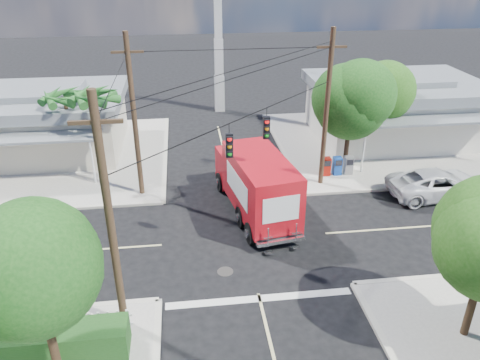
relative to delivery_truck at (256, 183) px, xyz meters
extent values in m
plane|color=black|center=(-0.87, -2.48, -1.73)|extent=(120.00, 120.00, 0.00)
cube|color=#A7A297|center=(10.13, 8.52, -1.66)|extent=(14.00, 14.00, 0.14)
cube|color=beige|center=(3.13, 8.52, -1.66)|extent=(0.25, 14.00, 0.14)
cube|color=beige|center=(10.13, 1.52, -1.66)|extent=(14.00, 0.25, 0.14)
cube|color=#A7A297|center=(-11.87, 8.52, -1.66)|extent=(14.00, 14.00, 0.14)
cube|color=beige|center=(-4.87, 8.52, -1.66)|extent=(0.25, 14.00, 0.14)
cube|color=beige|center=(-11.87, 1.52, -1.66)|extent=(14.00, 0.25, 0.14)
cube|color=beige|center=(-0.87, 7.52, -1.72)|extent=(0.12, 12.00, 0.01)
cube|color=beige|center=(9.13, -2.48, -1.72)|extent=(12.00, 0.12, 0.01)
cube|color=beige|center=(-10.87, -2.48, -1.72)|extent=(12.00, 0.12, 0.01)
cube|color=silver|center=(-0.87, -6.78, -1.72)|extent=(7.50, 0.40, 0.01)
cube|color=silver|center=(11.63, 9.52, 0.11)|extent=(11.00, 8.00, 3.40)
cube|color=gray|center=(11.63, 9.52, 2.16)|extent=(11.80, 8.80, 0.70)
cube|color=gray|center=(11.63, 9.52, 2.66)|extent=(6.05, 4.40, 0.50)
cube|color=gray|center=(11.63, 4.62, 1.31)|extent=(9.90, 1.80, 0.15)
cylinder|color=silver|center=(7.23, 3.82, -0.14)|extent=(0.12, 0.12, 2.90)
cube|color=beige|center=(-12.87, 10.02, 0.01)|extent=(10.00, 8.00, 3.20)
cube|color=gray|center=(-12.87, 10.02, 1.96)|extent=(10.80, 8.80, 0.70)
cube|color=gray|center=(-12.87, 10.02, 2.46)|extent=(5.50, 4.40, 0.50)
cube|color=gray|center=(-12.87, 5.12, 1.11)|extent=(9.00, 1.80, 0.15)
cylinder|color=silver|center=(-8.87, 4.32, -0.24)|extent=(0.12, 0.12, 2.70)
cube|color=silver|center=(-0.37, 17.52, -0.23)|extent=(0.80, 0.80, 3.00)
cube|color=silver|center=(-0.37, 17.52, 2.77)|extent=(0.70, 0.70, 3.00)
cube|color=silver|center=(-0.37, 17.52, 5.77)|extent=(0.60, 0.60, 3.00)
cylinder|color=#422D1C|center=(-7.87, -9.98, 0.27)|extent=(0.28, 0.28, 3.71)
sphere|color=#144913|center=(-7.87, -9.98, 2.59)|extent=(3.71, 3.71, 3.71)
sphere|color=#144913|center=(-8.27, -9.78, 2.82)|extent=(3.02, 3.02, 3.02)
sphere|color=#144913|center=(-7.52, -10.28, 2.47)|extent=(3.25, 3.25, 3.25)
cylinder|color=#422D1C|center=(6.33, 4.32, 0.46)|extent=(0.28, 0.28, 4.10)
sphere|color=#144913|center=(6.33, 4.32, 3.02)|extent=(4.10, 4.10, 4.10)
sphere|color=#144913|center=(5.93, 4.52, 3.28)|extent=(3.33, 3.33, 3.33)
sphere|color=#144913|center=(6.68, 4.02, 2.89)|extent=(3.58, 3.58, 3.58)
cylinder|color=#422D1C|center=(8.93, 6.52, 0.21)|extent=(0.28, 0.28, 3.58)
sphere|color=#205612|center=(8.93, 6.52, 2.45)|extent=(3.58, 3.58, 3.58)
sphere|color=#205612|center=(8.53, 6.72, 2.67)|extent=(2.91, 2.91, 2.91)
sphere|color=#205612|center=(9.28, 6.22, 2.33)|extent=(3.14, 3.14, 3.14)
cylinder|color=#422D1C|center=(6.13, -9.68, 0.14)|extent=(0.28, 0.28, 3.46)
sphere|color=#205612|center=(5.73, -9.48, 2.52)|extent=(2.81, 2.81, 2.81)
cylinder|color=#422D1C|center=(-8.37, 5.02, 0.91)|extent=(0.24, 0.24, 5.00)
cone|color=#266725|center=(-7.47, 5.02, 3.51)|extent=(0.50, 2.06, 0.98)
cone|color=#266725|center=(-7.81, 5.72, 3.51)|extent=(1.92, 1.68, 0.98)
cone|color=#266725|center=(-8.57, 5.90, 3.51)|extent=(2.12, 0.95, 0.98)
cone|color=#266725|center=(-9.18, 5.41, 3.51)|extent=(1.34, 2.07, 0.98)
cone|color=#266725|center=(-9.18, 4.63, 3.51)|extent=(1.34, 2.07, 0.98)
cone|color=#266725|center=(-8.57, 4.14, 3.51)|extent=(2.12, 0.95, 0.98)
cone|color=#266725|center=(-7.81, 4.31, 3.51)|extent=(1.92, 1.68, 0.98)
cylinder|color=#422D1C|center=(-10.37, 6.52, 0.71)|extent=(0.24, 0.24, 4.60)
cone|color=#266725|center=(-9.47, 6.52, 3.11)|extent=(0.50, 2.06, 0.98)
cone|color=#266725|center=(-9.81, 7.22, 3.11)|extent=(1.92, 1.68, 0.98)
cone|color=#266725|center=(-10.57, 7.40, 3.11)|extent=(2.12, 0.95, 0.98)
cone|color=#266725|center=(-11.18, 6.91, 3.11)|extent=(1.34, 2.07, 0.98)
cone|color=#266725|center=(-11.18, 6.13, 3.11)|extent=(1.34, 2.07, 0.98)
cone|color=#266725|center=(-10.57, 5.64, 3.11)|extent=(2.12, 0.95, 0.98)
cone|color=#266725|center=(-9.81, 5.81, 3.11)|extent=(1.92, 1.68, 0.98)
cylinder|color=#473321|center=(-6.07, -7.68, 2.77)|extent=(0.28, 0.28, 9.00)
cube|color=#473321|center=(-6.07, -7.68, 6.27)|extent=(1.60, 0.12, 0.12)
cylinder|color=#473321|center=(4.33, 2.72, 2.77)|extent=(0.28, 0.28, 9.00)
cube|color=#473321|center=(4.33, 2.72, 6.27)|extent=(1.60, 0.12, 0.12)
cylinder|color=#473321|center=(-6.07, 2.72, 2.77)|extent=(0.28, 0.28, 9.00)
cube|color=#473321|center=(-6.07, 2.72, 6.27)|extent=(1.60, 0.12, 0.12)
cylinder|color=black|center=(-0.87, -2.48, 4.47)|extent=(10.43, 10.43, 0.04)
cube|color=black|center=(-1.67, -3.28, 3.52)|extent=(0.30, 0.24, 1.05)
sphere|color=red|center=(-1.67, -3.42, 3.85)|extent=(0.20, 0.20, 0.20)
cube|color=black|center=(0.23, -1.38, 3.52)|extent=(0.30, 0.24, 1.05)
sphere|color=red|center=(0.23, -1.52, 3.85)|extent=(0.20, 0.20, 0.20)
cube|color=silver|center=(-8.67, -8.08, -1.24)|extent=(5.94, 0.05, 0.08)
cube|color=silver|center=(-8.67, -8.08, -0.84)|extent=(5.94, 0.05, 0.08)
cube|color=silver|center=(-5.87, -8.08, -1.09)|extent=(0.09, 0.06, 1.00)
cube|color=#193F16|center=(-8.87, -8.88, -1.04)|extent=(6.20, 1.20, 1.10)
cube|color=#9D1107|center=(4.93, 3.72, -1.04)|extent=(0.50, 0.50, 1.10)
cube|color=#113F9F|center=(5.63, 3.72, -1.04)|extent=(0.50, 0.50, 1.10)
cube|color=slate|center=(6.33, 3.72, -1.04)|extent=(0.50, 0.50, 1.10)
cube|color=black|center=(-0.03, 0.15, -1.19)|extent=(3.48, 7.84, 0.24)
cube|color=red|center=(-0.53, 3.07, -0.42)|extent=(2.58, 2.02, 2.14)
cube|color=black|center=(-0.64, 3.74, -0.03)|extent=(2.05, 0.58, 0.92)
cube|color=silver|center=(-0.67, 3.93, -1.10)|extent=(2.22, 0.49, 0.34)
cube|color=red|center=(0.12, -0.71, 0.26)|extent=(3.34, 5.96, 2.82)
cube|color=white|center=(1.34, -0.50, 0.41)|extent=(0.61, 3.45, 1.26)
cube|color=white|center=(-1.09, -0.92, 0.41)|extent=(0.61, 3.45, 1.26)
cube|color=white|center=(0.60, -3.50, 0.41)|extent=(1.73, 0.31, 1.26)
cube|color=silver|center=(0.62, -3.63, -1.19)|extent=(2.34, 0.63, 0.17)
cube|color=silver|center=(-0.03, -3.87, -0.80)|extent=(0.44, 0.13, 0.97)
cube|color=silver|center=(1.31, -3.64, -0.80)|extent=(0.44, 0.13, 0.97)
cylinder|color=black|center=(-1.60, 2.74, -1.19)|extent=(0.49, 1.11, 1.07)
cylinder|color=black|center=(0.60, 3.12, -1.19)|extent=(0.49, 1.11, 1.07)
cylinder|color=black|center=(-0.65, -2.81, -1.19)|extent=(0.49, 1.11, 1.07)
cylinder|color=black|center=(1.55, -2.44, -1.19)|extent=(0.49, 1.11, 1.07)
imported|color=silver|center=(10.41, 0.51, -0.95)|extent=(5.68, 2.83, 1.55)
camera|label=1|loc=(-3.48, -21.21, 10.89)|focal=35.00mm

